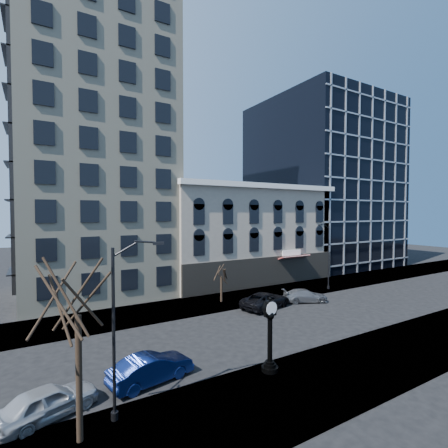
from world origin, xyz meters
TOP-DOWN VIEW (x-y plane):
  - ground at (0.00, 0.00)m, footprint 160.00×160.00m
  - sidewalk_far at (0.00, 8.00)m, footprint 160.00×6.00m
  - sidewalk_near at (0.00, -8.00)m, footprint 160.00×6.00m
  - cream_tower at (-6.11, 18.88)m, footprint 15.90×15.40m
  - victorian_row at (12.00, 15.89)m, footprint 22.60×11.19m
  - glass_office at (32.00, 20.91)m, footprint 20.00×20.15m
  - street_clock at (-0.93, -6.00)m, footprint 0.94×0.94m
  - street_lamp_near at (-8.77, -6.13)m, footprint 1.99×0.68m
  - street_lamp_far at (16.72, 5.89)m, footprint 2.00×0.62m
  - bare_tree_near at (-10.77, -6.65)m, footprint 4.62×4.62m
  - bare_tree_far at (3.83, 7.61)m, footprint 2.37×2.37m
  - car_near_a at (-11.77, -4.17)m, footprint 4.51×3.05m
  - car_near_b at (-6.93, -3.58)m, footprint 4.72×2.41m
  - car_far_a at (6.52, 3.96)m, footprint 5.79×3.72m
  - car_far_b at (11.23, 3.60)m, footprint 4.77×3.47m

SIDE VIEW (x-z plane):
  - ground at x=0.00m, z-range 0.00..0.00m
  - sidewalk_far at x=0.00m, z-range 0.00..0.12m
  - sidewalk_near at x=0.00m, z-range 0.00..0.12m
  - car_far_b at x=11.23m, z-range 0.00..1.28m
  - car_near_a at x=-11.77m, z-range 0.00..1.42m
  - car_near_b at x=-6.93m, z-range 0.00..1.48m
  - car_far_a at x=6.52m, z-range 0.00..1.48m
  - street_clock at x=-0.93m, z-range -0.08..4.08m
  - bare_tree_far at x=3.83m, z-range 1.15..5.22m
  - street_lamp_far at x=16.72m, z-range 2.10..9.89m
  - victorian_row at x=12.00m, z-range -0.25..12.25m
  - street_lamp_near at x=-8.77m, z-range 2.11..9.93m
  - bare_tree_near at x=-10.77m, z-range 2.15..10.08m
  - glass_office at x=32.00m, z-range 0.00..28.00m
  - cream_tower at x=-6.11m, z-range -1.93..40.57m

